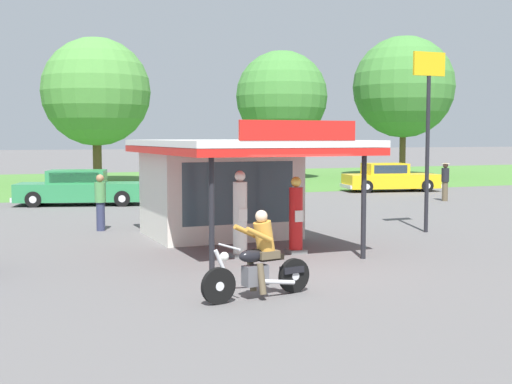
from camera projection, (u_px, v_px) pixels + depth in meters
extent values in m
plane|color=#5B5959|center=(296.00, 264.00, 15.32)|extent=(300.00, 300.00, 0.00)
cube|color=#477A33|center=(89.00, 183.00, 42.95)|extent=(120.00, 24.00, 0.01)
cube|color=silver|center=(219.00, 191.00, 19.73)|extent=(3.98, 3.22, 2.64)
cube|color=#384C56|center=(239.00, 193.00, 18.26)|extent=(3.18, 0.05, 1.69)
cube|color=silver|center=(240.00, 143.00, 18.04)|extent=(4.68, 7.14, 0.16)
cube|color=red|center=(240.00, 150.00, 18.05)|extent=(4.68, 7.14, 0.18)
cube|color=red|center=(299.00, 130.00, 14.75)|extent=(2.78, 0.08, 0.44)
cylinder|color=black|center=(364.00, 203.00, 15.95)|extent=(0.12, 0.12, 2.64)
cylinder|color=black|center=(212.00, 210.00, 14.51)|extent=(0.12, 0.12, 2.64)
cube|color=slate|center=(240.00, 255.00, 16.23)|extent=(0.44, 0.44, 0.10)
cylinder|color=silver|center=(240.00, 218.00, 16.16)|extent=(0.34, 0.34, 1.71)
cube|color=white|center=(243.00, 215.00, 15.99)|extent=(0.22, 0.02, 0.28)
sphere|color=white|center=(240.00, 176.00, 16.08)|extent=(0.26, 0.26, 0.26)
cube|color=slate|center=(296.00, 251.00, 16.79)|extent=(0.44, 0.44, 0.10)
cylinder|color=red|center=(296.00, 218.00, 16.73)|extent=(0.34, 0.34, 1.53)
cube|color=white|center=(299.00, 216.00, 16.56)|extent=(0.22, 0.02, 0.28)
sphere|color=#EACC4C|center=(296.00, 182.00, 16.66)|extent=(0.26, 0.26, 0.26)
cylinder|color=black|center=(218.00, 286.00, 11.64)|extent=(0.65, 0.22, 0.64)
cylinder|color=silver|center=(218.00, 286.00, 11.64)|extent=(0.18, 0.15, 0.16)
cylinder|color=black|center=(294.00, 276.00, 12.51)|extent=(0.65, 0.22, 0.64)
cylinder|color=silver|center=(294.00, 276.00, 12.51)|extent=(0.18, 0.15, 0.16)
ellipsoid|color=black|center=(253.00, 256.00, 11.98)|extent=(0.59, 0.34, 0.24)
cube|color=#59595E|center=(255.00, 275.00, 12.04)|extent=(0.48, 0.32, 0.36)
cube|color=black|center=(269.00, 257.00, 12.18)|extent=(0.52, 0.34, 0.10)
cylinder|color=silver|center=(223.00, 269.00, 11.67)|extent=(0.38, 0.14, 0.71)
cylinder|color=silver|center=(229.00, 247.00, 11.71)|extent=(0.16, 0.69, 0.04)
sphere|color=silver|center=(224.00, 256.00, 11.66)|extent=(0.16, 0.16, 0.16)
cube|color=black|center=(292.00, 269.00, 12.48)|extent=(0.47, 0.26, 0.12)
cylinder|color=silver|center=(278.00, 282.00, 12.15)|extent=(0.71, 0.21, 0.18)
cube|color=brown|center=(266.00, 254.00, 12.14)|extent=(0.46, 0.41, 0.14)
cylinder|color=brown|center=(262.00, 279.00, 11.93)|extent=(0.16, 0.25, 0.56)
cylinder|color=brown|center=(252.00, 276.00, 12.19)|extent=(0.16, 0.25, 0.56)
cylinder|color=gold|center=(264.00, 237.00, 12.09)|extent=(0.46, 0.39, 0.60)
sphere|color=beige|center=(261.00, 216.00, 12.03)|extent=(0.22, 0.22, 0.22)
cylinder|color=gold|center=(259.00, 235.00, 11.79)|extent=(0.54, 0.19, 0.31)
cylinder|color=gold|center=(247.00, 232.00, 12.12)|extent=(0.54, 0.19, 0.31)
cube|color=beige|center=(251.00, 182.00, 34.95)|extent=(5.27, 2.60, 0.77)
cube|color=beige|center=(243.00, 169.00, 34.65)|extent=(2.38, 1.98, 0.59)
cube|color=#283847|center=(261.00, 169.00, 35.18)|extent=(0.24, 1.50, 0.48)
cube|color=#283847|center=(235.00, 169.00, 35.37)|extent=(1.83, 0.28, 0.45)
cube|color=#283847|center=(251.00, 170.00, 33.93)|extent=(1.83, 0.28, 0.45)
cube|color=silver|center=(293.00, 185.00, 36.25)|extent=(0.37, 1.84, 0.18)
cube|color=silver|center=(207.00, 189.00, 33.68)|extent=(0.37, 1.84, 0.18)
sphere|color=white|center=(287.00, 179.00, 36.76)|extent=(0.18, 0.18, 0.18)
sphere|color=white|center=(300.00, 180.00, 35.70)|extent=(0.18, 0.18, 0.18)
cylinder|color=black|center=(271.00, 184.00, 36.61)|extent=(0.68, 0.29, 0.66)
cylinder|color=silver|center=(271.00, 184.00, 36.61)|extent=(0.32, 0.26, 0.30)
cylinder|color=black|center=(289.00, 187.00, 35.04)|extent=(0.68, 0.29, 0.66)
cylinder|color=silver|center=(289.00, 187.00, 35.04)|extent=(0.32, 0.26, 0.30)
cylinder|color=black|center=(214.00, 187.00, 34.88)|extent=(0.68, 0.29, 0.66)
cylinder|color=silver|center=(214.00, 187.00, 34.88)|extent=(0.32, 0.26, 0.30)
cylinder|color=black|center=(230.00, 189.00, 33.32)|extent=(0.68, 0.29, 0.66)
cylinder|color=silver|center=(230.00, 189.00, 33.32)|extent=(0.32, 0.26, 0.30)
cube|color=#2D844C|center=(81.00, 192.00, 28.76)|extent=(5.57, 3.21, 0.76)
cube|color=#2D844C|center=(77.00, 177.00, 28.69)|extent=(2.70, 2.17, 0.55)
cube|color=#283847|center=(105.00, 176.00, 28.81)|extent=(0.43, 1.35, 0.44)
cube|color=#283847|center=(80.00, 176.00, 29.46)|extent=(1.93, 0.59, 0.42)
cube|color=#283847|center=(74.00, 178.00, 27.92)|extent=(1.93, 0.59, 0.42)
cube|color=silver|center=(145.00, 197.00, 29.06)|extent=(0.60, 1.66, 0.18)
cube|color=silver|center=(16.00, 199.00, 28.50)|extent=(0.60, 1.66, 0.18)
sphere|color=white|center=(146.00, 189.00, 29.61)|extent=(0.18, 0.18, 0.18)
sphere|color=white|center=(144.00, 191.00, 28.47)|extent=(0.18, 0.18, 0.18)
cylinder|color=black|center=(126.00, 195.00, 29.79)|extent=(0.69, 0.38, 0.66)
cylinder|color=silver|center=(126.00, 195.00, 29.79)|extent=(0.35, 0.29, 0.30)
cylinder|color=black|center=(122.00, 199.00, 28.14)|extent=(0.69, 0.38, 0.66)
cylinder|color=silver|center=(122.00, 199.00, 28.14)|extent=(0.35, 0.29, 0.30)
cylinder|color=black|center=(42.00, 196.00, 29.42)|extent=(0.69, 0.38, 0.66)
cylinder|color=silver|center=(42.00, 196.00, 29.42)|extent=(0.35, 0.29, 0.30)
cylinder|color=black|center=(33.00, 199.00, 27.76)|extent=(0.69, 0.38, 0.66)
cylinder|color=silver|center=(33.00, 199.00, 27.76)|extent=(0.35, 0.29, 0.30)
cube|color=gold|center=(391.00, 181.00, 36.11)|extent=(5.19, 2.78, 0.74)
cube|color=gold|center=(385.00, 169.00, 36.00)|extent=(2.43, 2.02, 0.58)
cube|color=#283847|center=(404.00, 169.00, 36.20)|extent=(0.32, 1.42, 0.46)
cube|color=#283847|center=(379.00, 168.00, 36.78)|extent=(1.80, 0.39, 0.44)
cube|color=#283847|center=(391.00, 169.00, 35.22)|extent=(1.80, 0.39, 0.44)
cube|color=silver|center=(434.00, 185.00, 36.61)|extent=(0.46, 1.74, 0.18)
cube|color=silver|center=(346.00, 186.00, 35.66)|extent=(0.46, 1.74, 0.18)
sphere|color=white|center=(430.00, 179.00, 37.17)|extent=(0.18, 0.18, 0.18)
sphere|color=white|center=(439.00, 180.00, 36.01)|extent=(0.18, 0.18, 0.18)
cylinder|color=black|center=(413.00, 184.00, 37.30)|extent=(0.69, 0.33, 0.66)
cylinder|color=silver|center=(413.00, 184.00, 37.30)|extent=(0.33, 0.27, 0.30)
cylinder|color=black|center=(427.00, 186.00, 35.61)|extent=(0.69, 0.33, 0.66)
cylinder|color=silver|center=(427.00, 186.00, 35.61)|extent=(0.33, 0.27, 0.30)
cylinder|color=black|center=(355.00, 184.00, 36.65)|extent=(0.69, 0.33, 0.66)
cylinder|color=silver|center=(355.00, 184.00, 36.65)|extent=(0.33, 0.27, 0.30)
cylinder|color=black|center=(367.00, 187.00, 34.97)|extent=(0.69, 0.33, 0.66)
cylinder|color=silver|center=(367.00, 187.00, 34.97)|extent=(0.33, 0.27, 0.30)
cylinder|color=brown|center=(445.00, 191.00, 30.57)|extent=(0.26, 0.26, 0.87)
cylinder|color=black|center=(445.00, 175.00, 30.51)|extent=(0.34, 0.34, 0.62)
sphere|color=brown|center=(446.00, 165.00, 30.48)|extent=(0.24, 0.24, 0.24)
cylinder|color=beige|center=(446.00, 164.00, 30.47)|extent=(0.38, 0.38, 0.02)
cylinder|color=#2D3351|center=(101.00, 217.00, 20.81)|extent=(0.26, 0.26, 0.88)
cylinder|color=#4C8C4C|center=(100.00, 192.00, 20.75)|extent=(0.34, 0.34, 0.62)
sphere|color=#9E704C|center=(100.00, 178.00, 20.71)|extent=(0.24, 0.24, 0.24)
cylinder|color=brown|center=(97.00, 158.00, 42.85)|extent=(0.55, 0.55, 3.18)
sphere|color=#4C893D|center=(96.00, 92.00, 42.51)|extent=(6.79, 6.79, 6.79)
cylinder|color=brown|center=(281.00, 155.00, 46.81)|extent=(0.43, 0.43, 3.30)
sphere|color=#427F38|center=(282.00, 97.00, 46.48)|extent=(6.28, 6.28, 6.28)
cylinder|color=brown|center=(403.00, 151.00, 49.76)|extent=(0.45, 0.45, 3.77)
sphere|color=#427F38|center=(404.00, 87.00, 49.39)|extent=(7.37, 7.37, 7.37)
cylinder|color=black|center=(427.00, 155.00, 20.36)|extent=(0.12, 0.12, 4.70)
cube|color=gold|center=(429.00, 64.00, 20.15)|extent=(1.10, 0.08, 0.70)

